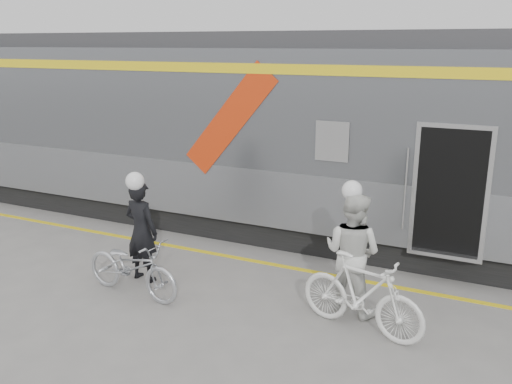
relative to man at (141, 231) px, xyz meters
The scene contains 9 objects.
ground 2.49m from the man, 16.03° to the right, with size 90.00×90.00×0.00m, color slate.
train 4.45m from the man, 55.76° to the left, with size 24.00×3.17×4.10m.
safety_strip 2.84m from the man, 33.82° to the left, with size 24.00×0.12×0.01m, color yellow.
man is the anchor object (origin of this frame).
bicycle_left 0.70m from the man, 70.02° to the right, with size 0.63×1.82×0.96m, color #B4B7BD.
woman 3.50m from the man, ahead, with size 0.89×0.70×1.84m, color silver.
bicycle_right 3.79m from the man, ahead, with size 0.52×1.86×1.12m, color white.
helmet_man 1.02m from the man, ahead, with size 0.30×0.30×0.30m, color white.
helmet_woman 3.68m from the man, ahead, with size 0.29×0.29×0.29m, color white.
Camera 1 is at (3.11, -6.25, 3.90)m, focal length 38.00 mm.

